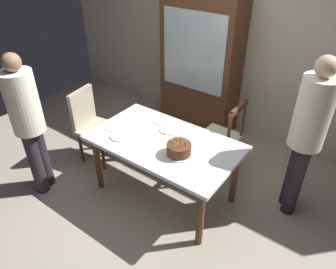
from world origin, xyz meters
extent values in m
plane|color=#9E9384|center=(0.00, 0.00, 0.00)|extent=(6.40, 6.40, 0.00)
cube|color=beige|center=(0.00, 1.85, 1.30)|extent=(6.40, 0.10, 2.60)
cube|color=white|center=(0.00, 0.00, 0.71)|extent=(1.55, 0.90, 0.04)
cylinder|color=#56331E|center=(-0.68, -0.35, 0.35)|extent=(0.07, 0.07, 0.69)
cylinder|color=#56331E|center=(0.68, -0.35, 0.35)|extent=(0.07, 0.07, 0.69)
cylinder|color=#56331E|center=(-0.68, 0.35, 0.35)|extent=(0.07, 0.07, 0.69)
cylinder|color=#56331E|center=(0.68, 0.35, 0.35)|extent=(0.07, 0.07, 0.69)
cylinder|color=silver|center=(0.25, -0.10, 0.74)|extent=(0.28, 0.28, 0.01)
cylinder|color=#563019|center=(0.25, -0.10, 0.80)|extent=(0.24, 0.24, 0.11)
cylinder|color=#4C7FE5|center=(0.32, -0.10, 0.88)|extent=(0.01, 0.01, 0.05)
sphere|color=#FFC64C|center=(0.32, -0.10, 0.91)|extent=(0.01, 0.01, 0.01)
cylinder|color=#4C7FE5|center=(0.31, -0.06, 0.88)|extent=(0.01, 0.01, 0.05)
sphere|color=#FFC64C|center=(0.31, -0.06, 0.91)|extent=(0.01, 0.01, 0.01)
cylinder|color=yellow|center=(0.28, -0.04, 0.88)|extent=(0.01, 0.01, 0.05)
sphere|color=#FFC64C|center=(0.28, -0.04, 0.91)|extent=(0.01, 0.01, 0.01)
cylinder|color=#66CC72|center=(0.25, -0.03, 0.88)|extent=(0.01, 0.01, 0.05)
sphere|color=#FFC64C|center=(0.25, -0.03, 0.91)|extent=(0.01, 0.01, 0.01)
cylinder|color=#4C7FE5|center=(0.22, -0.04, 0.88)|extent=(0.01, 0.01, 0.05)
sphere|color=#FFC64C|center=(0.22, -0.04, 0.91)|extent=(0.01, 0.01, 0.01)
cylinder|color=#4C7FE5|center=(0.19, -0.07, 0.88)|extent=(0.01, 0.01, 0.05)
sphere|color=#FFC64C|center=(0.19, -0.07, 0.91)|extent=(0.01, 0.01, 0.01)
cylinder|color=#E54C4C|center=(0.19, -0.09, 0.88)|extent=(0.01, 0.01, 0.05)
sphere|color=#FFC64C|center=(0.19, -0.09, 0.91)|extent=(0.01, 0.01, 0.01)
cylinder|color=yellow|center=(0.19, -0.13, 0.88)|extent=(0.01, 0.01, 0.05)
sphere|color=#FFC64C|center=(0.19, -0.13, 0.91)|extent=(0.01, 0.01, 0.01)
cylinder|color=#D872CC|center=(0.22, -0.15, 0.88)|extent=(0.01, 0.01, 0.05)
sphere|color=#FFC64C|center=(0.22, -0.15, 0.91)|extent=(0.01, 0.01, 0.01)
cylinder|color=#66CC72|center=(0.25, -0.16, 0.88)|extent=(0.01, 0.01, 0.05)
sphere|color=#FFC64C|center=(0.25, -0.16, 0.91)|extent=(0.01, 0.01, 0.01)
cylinder|color=#D872CC|center=(0.28, -0.16, 0.88)|extent=(0.01, 0.01, 0.05)
sphere|color=#FFC64C|center=(0.28, -0.16, 0.91)|extent=(0.01, 0.01, 0.01)
cylinder|color=#F2994C|center=(0.31, -0.13, 0.88)|extent=(0.01, 0.01, 0.05)
sphere|color=#FFC64C|center=(0.31, -0.13, 0.91)|extent=(0.01, 0.01, 0.01)
cylinder|color=white|center=(-0.43, -0.20, 0.74)|extent=(0.22, 0.22, 0.01)
cylinder|color=white|center=(-0.08, 0.20, 0.74)|extent=(0.22, 0.22, 0.01)
cube|color=silver|center=(-0.59, -0.19, 0.74)|extent=(0.18, 0.04, 0.01)
cube|color=silver|center=(-0.24, 0.22, 0.74)|extent=(0.18, 0.04, 0.01)
cube|color=beige|center=(0.25, 0.77, 0.45)|extent=(0.45, 0.45, 0.05)
cylinder|color=#56331E|center=(0.08, 0.94, 0.21)|extent=(0.04, 0.04, 0.42)
cylinder|color=#56331E|center=(0.07, 0.60, 0.21)|extent=(0.04, 0.04, 0.42)
cylinder|color=#56331E|center=(0.42, 0.94, 0.21)|extent=(0.04, 0.04, 0.42)
cylinder|color=#56331E|center=(0.41, 0.60, 0.21)|extent=(0.04, 0.04, 0.42)
cylinder|color=#56331E|center=(0.45, 0.95, 0.70)|extent=(0.04, 0.04, 0.50)
cylinder|color=#56331E|center=(0.44, 0.59, 0.70)|extent=(0.04, 0.04, 0.50)
cube|color=#56331E|center=(0.45, 0.77, 0.92)|extent=(0.05, 0.40, 0.06)
cube|color=tan|center=(-1.08, 0.04, 0.45)|extent=(0.51, 0.51, 0.05)
cylinder|color=#56331E|center=(-0.88, -0.10, 0.21)|extent=(0.04, 0.04, 0.42)
cylinder|color=#56331E|center=(-0.94, 0.24, 0.21)|extent=(0.04, 0.04, 0.42)
cylinder|color=#56331E|center=(-1.22, -0.15, 0.21)|extent=(0.04, 0.04, 0.42)
cylinder|color=#56331E|center=(-1.27, 0.18, 0.21)|extent=(0.04, 0.04, 0.42)
cube|color=tan|center=(-1.27, 0.01, 0.70)|extent=(0.12, 0.40, 0.50)
cylinder|color=#262328|center=(-1.18, -0.80, 0.39)|extent=(0.14, 0.14, 0.79)
cylinder|color=#262328|center=(-1.23, -0.68, 0.39)|extent=(0.14, 0.14, 0.79)
cylinder|color=silver|center=(-1.20, -0.74, 1.12)|extent=(0.32, 0.32, 0.66)
sphere|color=#8C664C|center=(-1.20, -0.74, 1.54)|extent=(0.18, 0.18, 0.18)
cylinder|color=#262328|center=(1.18, 0.69, 0.42)|extent=(0.14, 0.14, 0.83)
cylinder|color=#262328|center=(1.24, 0.57, 0.42)|extent=(0.14, 0.14, 0.83)
cylinder|color=silver|center=(1.21, 0.63, 1.18)|extent=(0.32, 0.32, 0.69)
sphere|color=#D8AD8C|center=(1.21, 0.63, 1.62)|extent=(0.19, 0.19, 0.19)
cube|color=#56331E|center=(-0.52, 1.56, 0.95)|extent=(1.10, 0.44, 1.90)
cube|color=silver|center=(-0.52, 1.34, 1.20)|extent=(0.94, 0.01, 1.04)
camera|label=1|loc=(1.61, -2.13, 2.59)|focal=33.67mm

